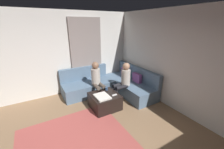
# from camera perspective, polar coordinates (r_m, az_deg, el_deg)

# --- Properties ---
(wall_back) EXTENTS (6.00, 0.12, 2.70)m
(wall_back) POSITION_cam_1_polar(r_m,az_deg,el_deg) (3.90, 30.07, 3.11)
(wall_back) COLOR silver
(wall_back) RESTS_ON ground_plane
(wall_left) EXTENTS (0.12, 6.00, 2.70)m
(wall_left) POSITION_cam_1_polar(r_m,az_deg,el_deg) (4.86, -25.35, 6.80)
(wall_left) COLOR silver
(wall_left) RESTS_ON ground_plane
(curtain_panel) EXTENTS (0.06, 1.10, 2.50)m
(curtain_panel) POSITION_cam_1_polar(r_m,az_deg,el_deg) (5.06, -10.28, 7.70)
(curtain_panel) COLOR gray
(curtain_panel) RESTS_ON ground_plane
(sectional_couch) EXTENTS (2.10, 2.55, 0.87)m
(sectional_couch) POSITION_cam_1_polar(r_m,az_deg,el_deg) (4.94, -0.15, -4.15)
(sectional_couch) COLOR slate
(sectional_couch) RESTS_ON ground_plane
(ottoman) EXTENTS (0.76, 0.76, 0.42)m
(ottoman) POSITION_cam_1_polar(r_m,az_deg,el_deg) (4.10, -3.02, -10.72)
(ottoman) COLOR black
(ottoman) RESTS_ON ground_plane
(folded_blanket) EXTENTS (0.44, 0.36, 0.04)m
(folded_blanket) POSITION_cam_1_polar(r_m,az_deg,el_deg) (3.86, -3.99, -8.90)
(folded_blanket) COLOR white
(folded_blanket) RESTS_ON ottoman
(coffee_mug) EXTENTS (0.08, 0.08, 0.10)m
(coffee_mug) POSITION_cam_1_polar(r_m,az_deg,el_deg) (4.22, -2.29, -5.77)
(coffee_mug) COLOR #334C72
(coffee_mug) RESTS_ON ottoman
(game_remote) EXTENTS (0.05, 0.15, 0.02)m
(game_remote) POSITION_cam_1_polar(r_m,az_deg,el_deg) (3.95, 1.00, -8.30)
(game_remote) COLOR white
(game_remote) RESTS_ON ottoman
(person_on_couch_back) EXTENTS (0.30, 0.60, 1.20)m
(person_on_couch_back) POSITION_cam_1_polar(r_m,az_deg,el_deg) (4.34, 4.52, -2.32)
(person_on_couch_back) COLOR black
(person_on_couch_back) RESTS_ON ground_plane
(person_on_couch_side) EXTENTS (0.60, 0.30, 1.20)m
(person_on_couch_side) POSITION_cam_1_polar(r_m,az_deg,el_deg) (4.41, -6.05, -1.99)
(person_on_couch_side) COLOR brown
(person_on_couch_side) RESTS_ON ground_plane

